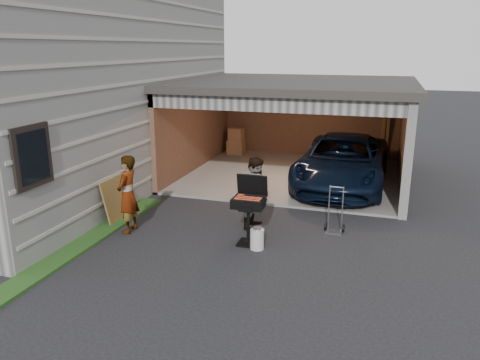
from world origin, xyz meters
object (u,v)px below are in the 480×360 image
object	(u,v)px
minivan	(343,163)
woman	(128,194)
bbq_grill	(249,205)
plywood_panel	(116,200)
man	(257,193)
hand_truck	(334,223)
propane_tank	(257,239)

from	to	relation	value
minivan	woman	bearing A→B (deg)	-129.06
minivan	bbq_grill	distance (m)	4.82
minivan	plywood_panel	distance (m)	6.29
man	woman	bearing A→B (deg)	118.41
bbq_grill	hand_truck	distance (m)	2.05
bbq_grill	propane_tank	xyz separation A→B (m)	(0.23, -0.20, -0.62)
man	hand_truck	distance (m)	1.79
man	plywood_panel	distance (m)	3.22
propane_tank	man	bearing A→B (deg)	106.00
woman	plywood_panel	distance (m)	0.89
minivan	hand_truck	size ratio (longest dim) A/B	4.93
minivan	hand_truck	xyz separation A→B (m)	(0.19, -3.46, -0.50)
minivan	propane_tank	world-z (taller)	minivan
minivan	woman	size ratio (longest dim) A/B	2.99
plywood_panel	hand_truck	size ratio (longest dim) A/B	0.98
man	propane_tank	world-z (taller)	man
woman	propane_tank	size ratio (longest dim) A/B	4.12
bbq_grill	plywood_panel	bearing A→B (deg)	173.31
woman	hand_truck	xyz separation A→B (m)	(4.21, 1.28, -0.64)
woman	bbq_grill	xyz separation A→B (m)	(2.63, 0.14, -0.01)
man	plywood_panel	xyz separation A→B (m)	(-3.16, -0.57, -0.30)
bbq_grill	propane_tank	size ratio (longest dim) A/B	3.41
minivan	propane_tank	distance (m)	4.97
woman	hand_truck	distance (m)	4.45
minivan	bbq_grill	size ratio (longest dim) A/B	3.61
woman	plywood_panel	bearing A→B (deg)	-132.56
bbq_grill	propane_tank	world-z (taller)	bbq_grill
bbq_grill	woman	bearing A→B (deg)	-176.96
woman	propane_tank	xyz separation A→B (m)	(2.85, -0.06, -0.64)
bbq_grill	minivan	bearing A→B (deg)	73.13
bbq_grill	hand_truck	size ratio (longest dim) A/B	1.36
propane_tank	plywood_panel	size ratio (longest dim) A/B	0.41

